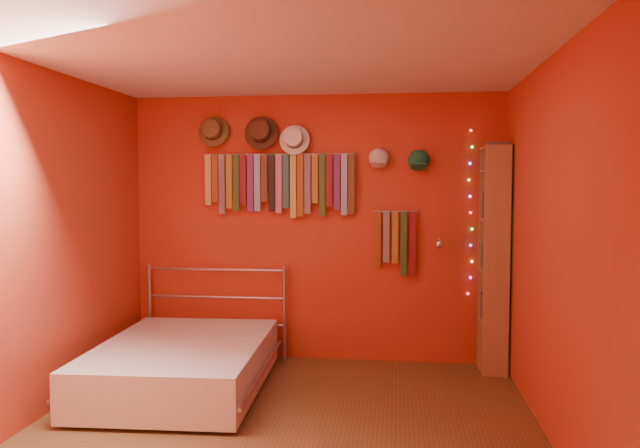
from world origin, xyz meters
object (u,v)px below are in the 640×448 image
at_px(tie_rack, 280,181).
at_px(reading_lamp, 439,244).
at_px(bookshelf, 499,258).
at_px(bed, 183,364).

relative_size(tie_rack, reading_lamp, 4.60).
bearing_deg(tie_rack, bookshelf, -4.45).
height_order(tie_rack, reading_lamp, tie_rack).
bearing_deg(reading_lamp, bookshelf, 2.53).
distance_m(bookshelf, bed, 2.85).
relative_size(reading_lamp, bed, 0.17).
bearing_deg(bookshelf, bed, -162.41).
xyz_separation_m(tie_rack, bed, (-0.62, -0.98, -1.48)).
height_order(reading_lamp, bed, reading_lamp).
distance_m(tie_rack, bed, 1.88).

